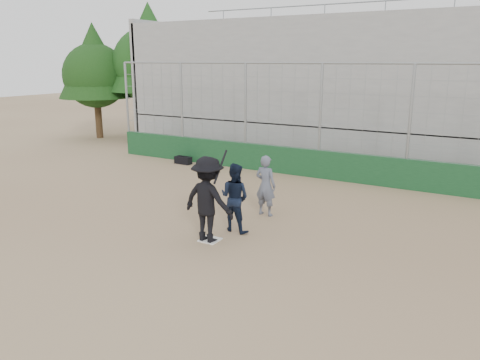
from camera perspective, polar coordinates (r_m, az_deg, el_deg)
The scene contains 10 objects.
ground at distance 11.07m, azimuth -3.66°, elevation -7.34°, with size 90.00×90.00×0.00m, color brown.
home_plate at distance 11.07m, azimuth -3.66°, elevation -7.29°, with size 0.44×0.44×0.02m, color white.
backstop at distance 16.86m, azimuth 9.58°, elevation 3.47°, with size 18.10×0.25×4.04m.
bleachers at distance 21.31m, azimuth 14.61°, elevation 10.79°, with size 20.25×6.70×6.98m.
tree_left at distance 25.73m, azimuth -10.94°, elevation 14.80°, with size 4.48×4.48×7.00m.
tree_right at distance 26.38m, azimuth -17.29°, elevation 13.04°, with size 3.84×3.84×6.00m.
batter_at_plate at distance 10.72m, azimuth -3.92°, elevation -2.40°, with size 1.34×0.85×2.13m.
catcher_crouched at distance 11.44m, azimuth -0.66°, elevation -3.52°, with size 0.91×0.75×1.16m.
umpire at distance 12.60m, azimuth 3.13°, elevation -1.04°, with size 0.61×0.40×1.49m, color #555B6B.
equipment_bag at distance 19.15m, azimuth -6.95°, elevation 2.42°, with size 0.72×0.34×0.34m.
Camera 1 is at (5.74, -8.54, 4.10)m, focal length 35.00 mm.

